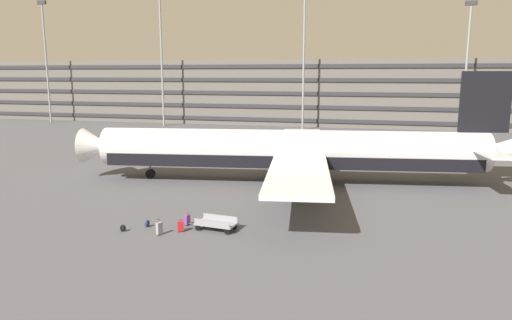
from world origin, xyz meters
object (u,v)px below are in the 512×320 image
(suitcase_small, at_px, (187,220))
(backpack_upright, at_px, (147,224))
(airliner, at_px, (294,151))
(baggage_cart, at_px, (216,223))
(backpack_purple, at_px, (123,228))
(suitcase_large, at_px, (159,228))
(suitcase_red, at_px, (181,226))

(suitcase_small, xyz_separation_m, backpack_upright, (-2.43, -1.01, -0.13))
(airliner, relative_size, baggage_cart, 12.17)
(backpack_purple, bearing_deg, suitcase_small, 31.88)
(suitcase_large, xyz_separation_m, baggage_cart, (3.14, 1.76, -0.00))
(suitcase_large, xyz_separation_m, backpack_purple, (-2.56, 0.02, -0.21))
(suitcase_small, relative_size, suitcase_large, 0.79)
(suitcase_large, distance_m, backpack_upright, 1.91)
(airliner, distance_m, suitcase_red, 16.48)
(backpack_upright, bearing_deg, airliner, 64.74)
(backpack_purple, bearing_deg, suitcase_red, 12.96)
(suitcase_small, distance_m, suitcase_large, 2.40)
(backpack_upright, xyz_separation_m, backpack_purple, (-1.08, -1.18, -0.02))
(backpack_purple, bearing_deg, airliner, 63.26)
(backpack_upright, bearing_deg, backpack_purple, -132.57)
(airliner, distance_m, suitcase_small, 15.25)
(suitcase_small, bearing_deg, suitcase_red, -85.32)
(airliner, bearing_deg, suitcase_small, -108.50)
(airliner, height_order, backpack_upright, airliner)
(backpack_upright, bearing_deg, suitcase_large, -38.97)
(backpack_upright, bearing_deg, baggage_cart, 6.93)
(suitcase_large, xyz_separation_m, backpack_upright, (-1.48, 1.19, -0.19))
(backpack_purple, xyz_separation_m, baggage_cart, (5.69, 1.74, 0.21))
(suitcase_large, bearing_deg, backpack_upright, 141.03)
(airliner, xyz_separation_m, backpack_purple, (-8.28, -16.44, -2.71))
(suitcase_large, height_order, baggage_cart, suitcase_large)
(suitcase_small, xyz_separation_m, baggage_cart, (2.18, -0.45, 0.06))
(suitcase_small, xyz_separation_m, suitcase_large, (-0.95, -2.20, 0.06))
(airliner, height_order, baggage_cart, airliner)
(suitcase_large, bearing_deg, suitcase_red, 38.67)
(airliner, xyz_separation_m, baggage_cart, (-2.59, -14.70, -2.50))
(suitcase_small, bearing_deg, backpack_upright, -157.48)
(baggage_cart, bearing_deg, suitcase_large, -150.76)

